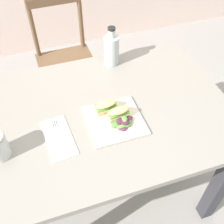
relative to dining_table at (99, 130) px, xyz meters
name	(u,v)px	position (x,y,z in m)	size (l,w,h in m)	color
ground_plane	(122,186)	(0.13, -0.02, -0.61)	(8.99, 8.99, 0.00)	gray
dining_table	(99,130)	(0.00, 0.00, 0.00)	(1.24, 0.83, 0.74)	gray
chair_wooden_far	(66,61)	(-0.01, 0.83, -0.16)	(0.41, 0.41, 0.87)	brown
plate_lunch	(115,121)	(0.06, -0.08, 0.13)	(0.24, 0.24, 0.01)	beige
sandwich_half_front	(119,113)	(0.08, -0.07, 0.17)	(0.10, 0.06, 0.06)	#DBB270
sandwich_half_back	(106,106)	(0.04, -0.01, 0.17)	(0.10, 0.06, 0.06)	#DBB270
salad_mixed_greens	(122,121)	(0.08, -0.11, 0.15)	(0.12, 0.12, 0.03)	#602D47
napkin_folded	(59,138)	(-0.20, -0.09, 0.13)	(0.11, 0.23, 0.00)	white
fork_on_napkin	(58,134)	(-0.20, -0.07, 0.14)	(0.03, 0.19, 0.00)	silver
bottle_cold_brew	(112,51)	(0.18, 0.33, 0.21)	(0.08, 0.08, 0.21)	black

